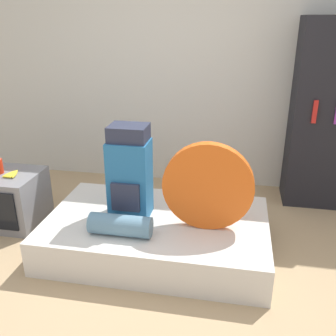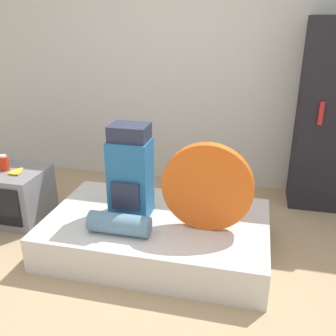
{
  "view_description": "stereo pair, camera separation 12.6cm",
  "coord_description": "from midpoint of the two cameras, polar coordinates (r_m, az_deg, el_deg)",
  "views": [
    {
      "loc": [
        0.55,
        -2.07,
        1.82
      ],
      "look_at": [
        0.05,
        0.56,
        0.74
      ],
      "focal_mm": 40.0,
      "sensor_mm": 36.0,
      "label": 1
    },
    {
      "loc": [
        0.67,
        -2.05,
        1.82
      ],
      "look_at": [
        0.05,
        0.56,
        0.74
      ],
      "focal_mm": 40.0,
      "sensor_mm": 36.0,
      "label": 2
    }
  ],
  "objects": [
    {
      "name": "bed",
      "position": [
        3.17,
        -0.5,
        -9.9
      ],
      "size": [
        1.8,
        1.11,
        0.29
      ],
      "color": "silver",
      "rests_on": "ground_plane"
    },
    {
      "name": "canister",
      "position": [
        3.77,
        -22.86,
        0.69
      ],
      "size": [
        0.09,
        0.09,
        0.15
      ],
      "color": "red",
      "rests_on": "television"
    },
    {
      "name": "sleeping_roll",
      "position": [
        2.87,
        -6.17,
        -8.48
      ],
      "size": [
        0.47,
        0.16,
        0.16
      ],
      "color": "#5B849E",
      "rests_on": "bed"
    },
    {
      "name": "tent_bag",
      "position": [
        2.83,
        7.28,
        -2.97
      ],
      "size": [
        0.69,
        0.08,
        0.69
      ],
      "color": "#E05B19",
      "rests_on": "bed"
    },
    {
      "name": "television",
      "position": [
        3.85,
        -21.62,
        -3.85
      ],
      "size": [
        0.61,
        0.54,
        0.49
      ],
      "color": "gray",
      "rests_on": "ground_plane"
    },
    {
      "name": "ground_plane",
      "position": [
        2.81,
        -2.53,
        -18.37
      ],
      "size": [
        16.0,
        16.0,
        0.0
      ],
      "primitive_type": "plane",
      "color": "tan"
    },
    {
      "name": "wall_back",
      "position": [
        4.2,
        5.07,
        14.73
      ],
      "size": [
        8.0,
        0.05,
        2.6
      ],
      "color": "silver",
      "rests_on": "ground_plane"
    },
    {
      "name": "banana_bunch",
      "position": [
        3.68,
        -21.04,
        -0.46
      ],
      "size": [
        0.13,
        0.18,
        0.03
      ],
      "color": "yellow",
      "rests_on": "television"
    },
    {
      "name": "backpack",
      "position": [
        3.01,
        -4.55,
        -0.72
      ],
      "size": [
        0.32,
        0.29,
        0.76
      ],
      "color": "#23669E",
      "rests_on": "bed"
    }
  ]
}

